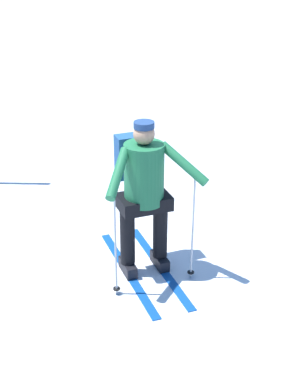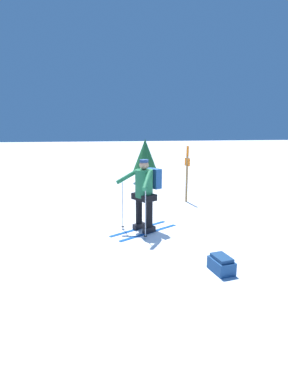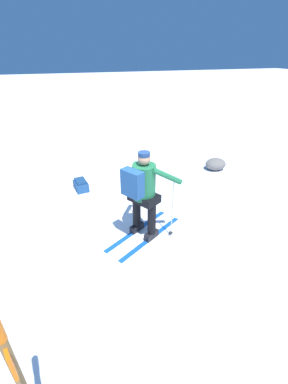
% 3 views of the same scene
% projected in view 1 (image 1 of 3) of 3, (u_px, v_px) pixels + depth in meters
% --- Properties ---
extents(ground_plane, '(80.00, 80.00, 0.00)m').
position_uv_depth(ground_plane, '(124.00, 249.00, 5.97)').
color(ground_plane, white).
extents(skier, '(1.62, 1.25, 1.62)m').
position_uv_depth(skier, '(143.00, 186.00, 5.21)').
color(skier, '#144C9E').
rests_on(skier, ground_plane).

